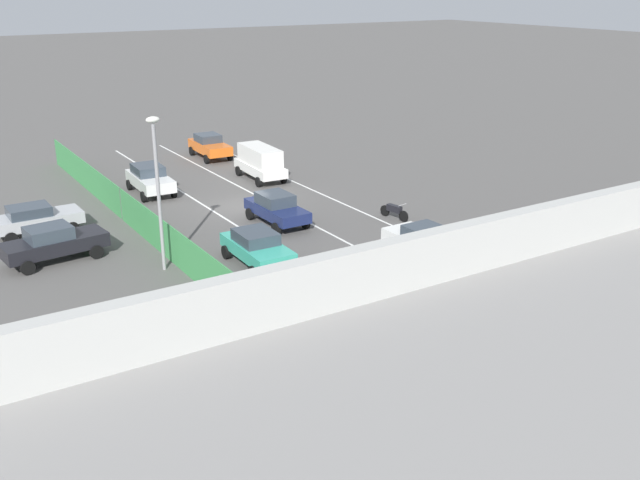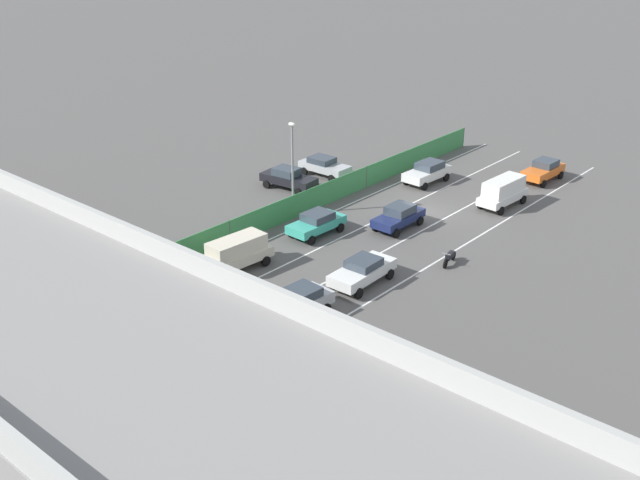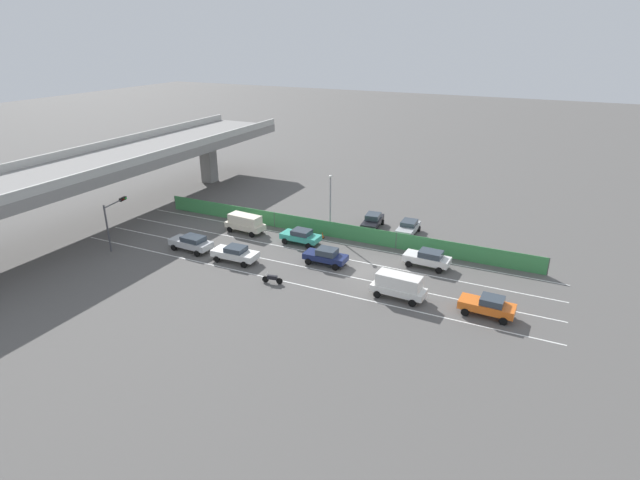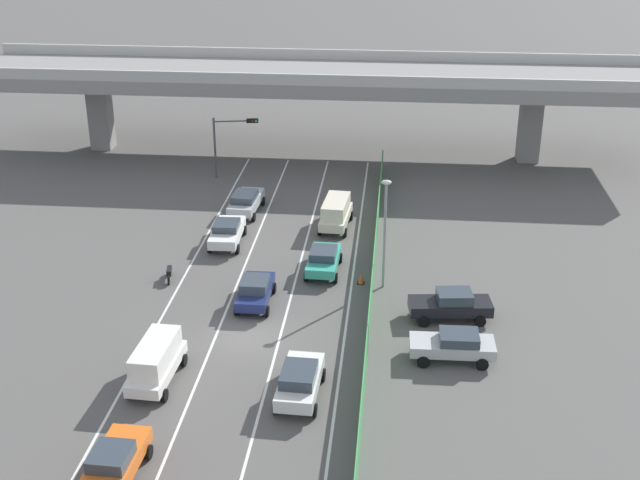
% 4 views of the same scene
% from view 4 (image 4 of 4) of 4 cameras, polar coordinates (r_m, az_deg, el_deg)
% --- Properties ---
extents(ground_plane, '(300.00, 300.00, 0.00)m').
position_cam_4_polar(ground_plane, '(45.55, -4.96, -6.59)').
color(ground_plane, '#565451').
extents(lane_line_left_edge, '(0.14, 48.21, 0.01)m').
position_cam_4_polar(lane_line_left_edge, '(51.86, -9.48, -2.83)').
color(lane_line_left_edge, silver).
rests_on(lane_line_left_edge, ground).
extents(lane_line_mid_left, '(0.14, 48.21, 0.01)m').
position_cam_4_polar(lane_line_mid_left, '(51.11, -5.69, -3.03)').
color(lane_line_mid_left, silver).
rests_on(lane_line_mid_left, ground).
extents(lane_line_mid_right, '(0.14, 48.21, 0.01)m').
position_cam_4_polar(lane_line_mid_right, '(50.59, -1.81, -3.21)').
color(lane_line_mid_right, silver).
rests_on(lane_line_mid_right, ground).
extents(lane_line_right_edge, '(0.14, 48.21, 0.01)m').
position_cam_4_polar(lane_line_right_edge, '(50.30, 2.13, -3.38)').
color(lane_line_right_edge, silver).
rests_on(lane_line_right_edge, ground).
extents(elevated_overpass, '(59.38, 10.74, 8.30)m').
position_cam_4_polar(elevated_overpass, '(73.04, -0.68, 10.93)').
color(elevated_overpass, gray).
rests_on(elevated_overpass, ground).
extents(green_fence, '(0.10, 44.31, 1.78)m').
position_cam_4_polar(green_fence, '(49.86, 3.63, -2.54)').
color(green_fence, '#3D8E4C').
rests_on(green_fence, ground).
extents(car_sedan_navy, '(1.99, 4.27, 1.64)m').
position_cam_4_polar(car_sedan_navy, '(48.36, -4.46, -3.43)').
color(car_sedan_navy, navy).
rests_on(car_sedan_navy, ground).
extents(car_taxi_orange, '(2.12, 4.39, 1.69)m').
position_cam_4_polar(car_taxi_orange, '(36.22, -13.90, -14.56)').
color(car_taxi_orange, orange).
rests_on(car_taxi_orange, ground).
extents(car_sedan_silver, '(2.25, 4.77, 1.64)m').
position_cam_4_polar(car_sedan_silver, '(61.41, -5.11, 2.67)').
color(car_sedan_silver, '#B7BABC').
rests_on(car_sedan_silver, ground).
extents(car_sedan_white, '(2.18, 4.47, 1.71)m').
position_cam_4_polar(car_sedan_white, '(40.05, -1.40, -9.59)').
color(car_sedan_white, white).
rests_on(car_sedan_white, ground).
extents(car_van_cream, '(2.27, 4.70, 2.07)m').
position_cam_4_polar(car_van_cream, '(58.52, 1.09, 1.95)').
color(car_van_cream, beige).
rests_on(car_van_cream, ground).
extents(car_hatchback_white, '(2.17, 4.69, 1.60)m').
position_cam_4_polar(car_hatchback_white, '(56.37, -6.38, 0.59)').
color(car_hatchback_white, silver).
rests_on(car_hatchback_white, ground).
extents(car_van_white, '(2.12, 4.70, 2.16)m').
position_cam_4_polar(car_van_white, '(41.80, -11.17, -8.06)').
color(car_van_white, silver).
rests_on(car_van_white, ground).
extents(car_taxi_teal, '(2.14, 4.33, 1.58)m').
position_cam_4_polar(car_taxi_teal, '(52.05, 0.25, -1.30)').
color(car_taxi_teal, teal).
rests_on(car_taxi_teal, ground).
extents(motorcycle, '(0.62, 1.94, 0.93)m').
position_cam_4_polar(motorcycle, '(52.08, -10.28, -2.22)').
color(motorcycle, black).
rests_on(motorcycle, ground).
extents(parked_wagon_silver, '(4.38, 2.11, 1.55)m').
position_cam_4_polar(parked_wagon_silver, '(43.50, 9.14, -7.08)').
color(parked_wagon_silver, '#B2B5B7').
rests_on(parked_wagon_silver, ground).
extents(parked_sedan_dark, '(4.75, 2.37, 1.71)m').
position_cam_4_polar(parked_sedan_dark, '(47.20, 8.97, -4.37)').
color(parked_sedan_dark, black).
rests_on(parked_sedan_dark, ground).
extents(traffic_light, '(3.64, 0.89, 5.04)m').
position_cam_4_polar(traffic_light, '(68.16, -6.13, 7.18)').
color(traffic_light, '#47474C').
rests_on(traffic_light, ground).
extents(street_lamp, '(0.60, 0.36, 6.86)m').
position_cam_4_polar(street_lamp, '(48.97, 4.48, 1.17)').
color(street_lamp, gray).
rests_on(street_lamp, ground).
extents(traffic_cone, '(0.47, 0.47, 0.69)m').
position_cam_4_polar(traffic_cone, '(50.89, 2.82, -2.65)').
color(traffic_cone, orange).
rests_on(traffic_cone, ground).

